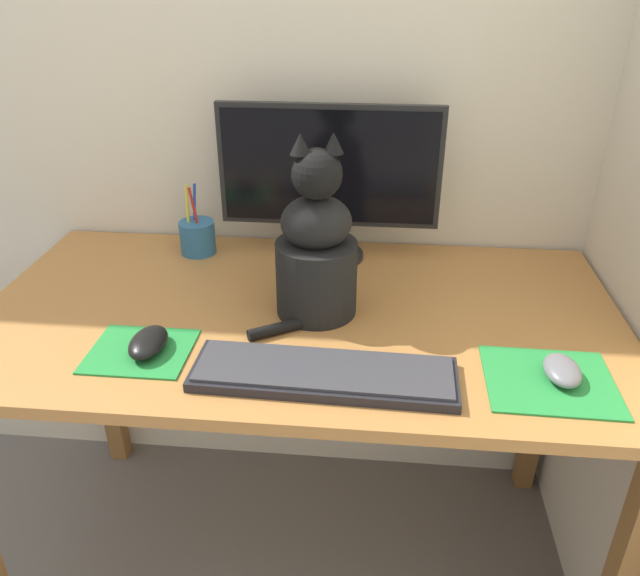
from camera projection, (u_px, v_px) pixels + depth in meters
ground_plane at (304, 555)px, 1.66m from camera, size 12.00×12.00×0.00m
wall_back at (318, 36)px, 1.42m from camera, size 7.00×0.04×2.50m
desk at (300, 350)px, 1.35m from camera, size 1.34×0.73×0.76m
monitor at (329, 176)px, 1.44m from camera, size 0.51×0.17×0.37m
keyboard at (324, 373)px, 1.09m from camera, size 0.47×0.15×0.02m
mousepad_left at (140, 351)px, 1.17m from camera, size 0.19×0.17×0.00m
mousepad_right at (549, 381)px, 1.08m from camera, size 0.22×0.20×0.00m
computer_mouse_left at (148, 342)px, 1.16m from camera, size 0.07×0.11×0.03m
computer_mouse_right at (562, 370)px, 1.08m from camera, size 0.06×0.10×0.03m
cat at (316, 250)px, 1.24m from camera, size 0.22×0.24×0.37m
pen_cup at (197, 236)px, 1.54m from camera, size 0.09×0.09×0.17m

